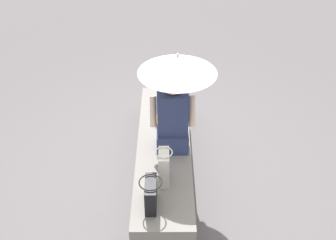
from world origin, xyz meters
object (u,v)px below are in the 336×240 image
(parasol, at_px, (177,65))
(tote_bag_canvas, at_px, (164,167))
(magazine, at_px, (163,120))
(handbag_black, at_px, (151,194))
(person_seated, at_px, (173,119))
(shoulder_bag_spare, at_px, (167,93))

(parasol, xyz_separation_m, tote_bag_canvas, (-0.51, 0.13, -0.84))
(tote_bag_canvas, relative_size, magazine, 1.35)
(handbag_black, bearing_deg, magazine, -4.08)
(parasol, height_order, tote_bag_canvas, parasol)
(parasol, bearing_deg, person_seated, 73.78)
(person_seated, bearing_deg, parasol, -106.22)
(tote_bag_canvas, bearing_deg, shoulder_bag_spare, -1.43)
(shoulder_bag_spare, xyz_separation_m, magazine, (-0.36, 0.06, -0.16))
(person_seated, bearing_deg, magazine, 12.20)
(handbag_black, height_order, tote_bag_canvas, tote_bag_canvas)
(person_seated, xyz_separation_m, parasol, (-0.01, -0.04, 0.64))
(person_seated, height_order, shoulder_bag_spare, person_seated)
(magazine, bearing_deg, handbag_black, 170.96)
(person_seated, relative_size, shoulder_bag_spare, 2.69)
(parasol, height_order, shoulder_bag_spare, parasol)
(person_seated, relative_size, parasol, 0.78)
(tote_bag_canvas, relative_size, shoulder_bag_spare, 1.13)
(parasol, distance_m, handbag_black, 1.23)
(handbag_black, relative_size, shoulder_bag_spare, 0.90)
(person_seated, distance_m, magazine, 0.64)
(tote_bag_canvas, height_order, shoulder_bag_spare, tote_bag_canvas)
(tote_bag_canvas, height_order, magazine, tote_bag_canvas)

